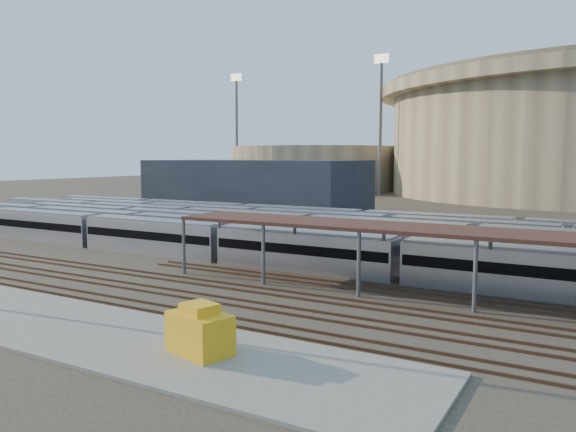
# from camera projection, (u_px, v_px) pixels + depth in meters

# --- Properties ---
(ground) EXTENTS (420.00, 420.00, 0.00)m
(ground) POSITION_uv_depth(u_px,v_px,m) (249.00, 286.00, 46.25)
(ground) COLOR #383026
(ground) RESTS_ON ground
(apron) EXTENTS (50.00, 9.00, 0.20)m
(apron) POSITION_uv_depth(u_px,v_px,m) (53.00, 323.00, 35.76)
(apron) COLOR gray
(apron) RESTS_ON ground
(subway_trains) EXTENTS (127.69, 23.90, 3.60)m
(subway_trains) POSITION_uv_depth(u_px,v_px,m) (327.00, 236.00, 62.93)
(subway_trains) COLOR silver
(subway_trains) RESTS_ON ground
(inspection_shed) EXTENTS (60.30, 6.00, 5.30)m
(inspection_shed) POSITION_uv_depth(u_px,v_px,m) (549.00, 240.00, 38.31)
(inspection_shed) COLOR #5B5A60
(inspection_shed) RESTS_ON ground
(empty_tracks) EXTENTS (170.00, 9.62, 0.18)m
(empty_tracks) POSITION_uv_depth(u_px,v_px,m) (212.00, 299.00, 41.92)
(empty_tracks) COLOR #4C3323
(empty_tracks) RESTS_ON ground
(secondary_arena) EXTENTS (56.00, 56.00, 14.00)m
(secondary_arena) POSITION_uv_depth(u_px,v_px,m) (316.00, 168.00, 187.36)
(secondary_arena) COLOR tan
(secondary_arena) RESTS_ON ground
(service_building) EXTENTS (42.00, 20.00, 10.00)m
(service_building) POSITION_uv_depth(u_px,v_px,m) (256.00, 186.00, 110.48)
(service_building) COLOR #1E232D
(service_building) RESTS_ON ground
(floodlight_0) EXTENTS (4.00, 1.00, 38.40)m
(floodlight_0) POSITION_uv_depth(u_px,v_px,m) (380.00, 120.00, 153.85)
(floodlight_0) COLOR #5B5A60
(floodlight_0) RESTS_ON ground
(floodlight_1) EXTENTS (4.00, 1.00, 38.40)m
(floodlight_1) POSITION_uv_depth(u_px,v_px,m) (237.00, 127.00, 189.63)
(floodlight_1) COLOR #5B5A60
(floodlight_1) RESTS_ON ground
(floodlight_3) EXTENTS (4.00, 1.00, 38.40)m
(floodlight_3) POSITION_uv_depth(u_px,v_px,m) (490.00, 127.00, 187.13)
(floodlight_3) COLOR #5B5A60
(floodlight_3) RESTS_ON ground
(yellow_equipment) EXTENTS (3.92, 3.02, 2.17)m
(yellow_equipment) POSITION_uv_depth(u_px,v_px,m) (200.00, 333.00, 29.90)
(yellow_equipment) COLOR gold
(yellow_equipment) RESTS_ON apron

